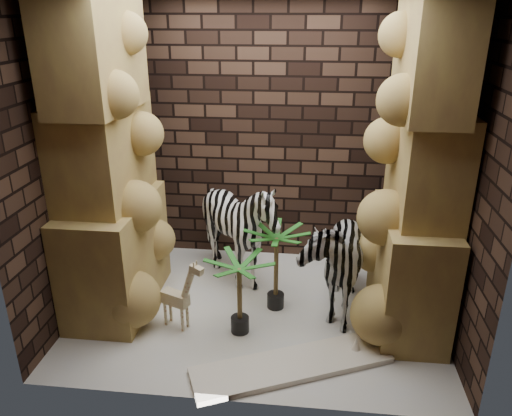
# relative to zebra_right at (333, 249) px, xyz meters

# --- Properties ---
(floor) EXTENTS (3.50, 3.50, 0.00)m
(floor) POSITION_rel_zebra_right_xyz_m (-0.72, -0.16, -0.65)
(floor) COLOR silver
(floor) RESTS_ON ground
(wall_back) EXTENTS (3.50, 0.00, 3.50)m
(wall_back) POSITION_rel_zebra_right_xyz_m (-0.72, 1.09, 0.85)
(wall_back) COLOR black
(wall_back) RESTS_ON ground
(wall_front) EXTENTS (3.50, 0.00, 3.50)m
(wall_front) POSITION_rel_zebra_right_xyz_m (-0.72, -1.41, 0.85)
(wall_front) COLOR black
(wall_front) RESTS_ON ground
(wall_left) EXTENTS (0.00, 3.00, 3.00)m
(wall_left) POSITION_rel_zebra_right_xyz_m (-2.47, -0.16, 0.85)
(wall_left) COLOR black
(wall_left) RESTS_ON ground
(wall_right) EXTENTS (0.00, 3.00, 3.00)m
(wall_right) POSITION_rel_zebra_right_xyz_m (1.03, -0.16, 0.85)
(wall_right) COLOR black
(wall_right) RESTS_ON ground
(rock_pillar_left) EXTENTS (0.68, 1.30, 3.00)m
(rock_pillar_left) POSITION_rel_zebra_right_xyz_m (-2.12, -0.16, 0.85)
(rock_pillar_left) COLOR tan
(rock_pillar_left) RESTS_ON floor
(rock_pillar_right) EXTENTS (0.58, 1.25, 3.00)m
(rock_pillar_right) POSITION_rel_zebra_right_xyz_m (0.70, -0.16, 0.85)
(rock_pillar_right) COLOR tan
(rock_pillar_right) RESTS_ON floor
(zebra_right) EXTENTS (0.67, 1.13, 1.29)m
(zebra_right) POSITION_rel_zebra_right_xyz_m (0.00, 0.00, 0.00)
(zebra_right) COLOR white
(zebra_right) RESTS_ON floor
(zebra_left) EXTENTS (1.09, 1.32, 1.14)m
(zebra_left) POSITION_rel_zebra_right_xyz_m (-0.96, 0.37, -0.08)
(zebra_left) COLOR white
(zebra_left) RESTS_ON floor
(giraffe_toy) EXTENTS (0.42, 0.28, 0.77)m
(giraffe_toy) POSITION_rel_zebra_right_xyz_m (-1.44, -0.50, -0.26)
(giraffe_toy) COLOR beige
(giraffe_toy) RESTS_ON floor
(palm_front) EXTENTS (0.36, 0.36, 0.86)m
(palm_front) POSITION_rel_zebra_right_xyz_m (-0.54, -0.08, -0.21)
(palm_front) COLOR #21631B
(palm_front) RESTS_ON floor
(palm_back) EXTENTS (0.36, 0.36, 0.76)m
(palm_back) POSITION_rel_zebra_right_xyz_m (-0.84, -0.52, -0.27)
(palm_back) COLOR #21631B
(palm_back) RESTS_ON floor
(surfboard) EXTENTS (1.72, 1.07, 0.05)m
(surfboard) POSITION_rel_zebra_right_xyz_m (-0.33, -0.97, -0.62)
(surfboard) COLOR white
(surfboard) RESTS_ON floor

